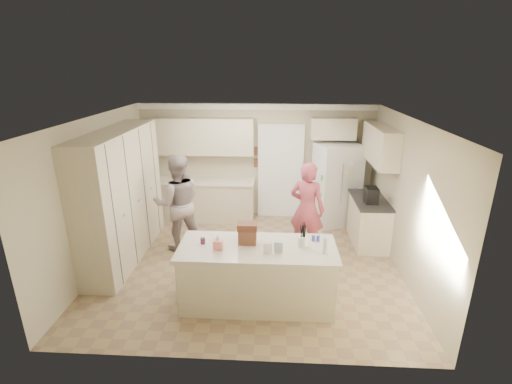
# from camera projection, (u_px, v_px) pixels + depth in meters

# --- Properties ---
(floor) EXTENTS (5.20, 4.60, 0.02)m
(floor) POSITION_uv_depth(u_px,v_px,m) (249.00, 264.00, 6.68)
(floor) COLOR #8F7A50
(floor) RESTS_ON ground
(ceiling) EXTENTS (5.20, 4.60, 0.02)m
(ceiling) POSITION_uv_depth(u_px,v_px,m) (248.00, 118.00, 5.82)
(ceiling) COLOR white
(ceiling) RESTS_ON wall_back
(wall_back) EXTENTS (5.20, 0.02, 2.60)m
(wall_back) POSITION_uv_depth(u_px,v_px,m) (256.00, 162.00, 8.43)
(wall_back) COLOR #BCB291
(wall_back) RESTS_ON ground
(wall_front) EXTENTS (5.20, 0.02, 2.60)m
(wall_front) POSITION_uv_depth(u_px,v_px,m) (234.00, 267.00, 4.07)
(wall_front) COLOR #BCB291
(wall_front) RESTS_ON ground
(wall_left) EXTENTS (0.02, 4.60, 2.60)m
(wall_left) POSITION_uv_depth(u_px,v_px,m) (98.00, 193.00, 6.39)
(wall_left) COLOR #BCB291
(wall_left) RESTS_ON ground
(wall_right) EXTENTS (0.02, 4.60, 2.60)m
(wall_right) POSITION_uv_depth(u_px,v_px,m) (406.00, 199.00, 6.11)
(wall_right) COLOR #BCB291
(wall_right) RESTS_ON ground
(crown_back) EXTENTS (5.20, 0.08, 0.12)m
(crown_back) POSITION_uv_depth(u_px,v_px,m) (256.00, 107.00, 7.97)
(crown_back) COLOR white
(crown_back) RESTS_ON wall_back
(pantry_bank) EXTENTS (0.60, 2.60, 2.35)m
(pantry_bank) POSITION_uv_depth(u_px,v_px,m) (121.00, 196.00, 6.60)
(pantry_bank) COLOR beige
(pantry_bank) RESTS_ON floor
(back_base_cab) EXTENTS (2.20, 0.60, 0.88)m
(back_base_cab) POSITION_uv_depth(u_px,v_px,m) (206.00, 201.00, 8.48)
(back_base_cab) COLOR beige
(back_base_cab) RESTS_ON floor
(back_countertop) EXTENTS (2.24, 0.63, 0.04)m
(back_countertop) POSITION_uv_depth(u_px,v_px,m) (205.00, 182.00, 8.32)
(back_countertop) COLOR #EEE1C6
(back_countertop) RESTS_ON back_base_cab
(back_upper_cab) EXTENTS (2.20, 0.35, 0.80)m
(back_upper_cab) POSITION_uv_depth(u_px,v_px,m) (204.00, 136.00, 8.12)
(back_upper_cab) COLOR beige
(back_upper_cab) RESTS_ON wall_back
(doorway_opening) EXTENTS (0.90, 0.06, 2.10)m
(doorway_opening) POSITION_uv_depth(u_px,v_px,m) (280.00, 173.00, 8.45)
(doorway_opening) COLOR black
(doorway_opening) RESTS_ON floor
(doorway_casing) EXTENTS (1.02, 0.03, 2.22)m
(doorway_casing) POSITION_uv_depth(u_px,v_px,m) (280.00, 173.00, 8.42)
(doorway_casing) COLOR white
(doorway_casing) RESTS_ON floor
(wall_frame_upper) EXTENTS (0.15, 0.02, 0.20)m
(wall_frame_upper) POSITION_uv_depth(u_px,v_px,m) (257.00, 151.00, 8.31)
(wall_frame_upper) COLOR brown
(wall_frame_upper) RESTS_ON wall_back
(wall_frame_lower) EXTENTS (0.15, 0.02, 0.20)m
(wall_frame_lower) POSITION_uv_depth(u_px,v_px,m) (257.00, 163.00, 8.40)
(wall_frame_lower) COLOR brown
(wall_frame_lower) RESTS_ON wall_back
(refrigerator) EXTENTS (1.08, 0.95, 1.80)m
(refrigerator) POSITION_uv_depth(u_px,v_px,m) (336.00, 185.00, 8.11)
(refrigerator) COLOR white
(refrigerator) RESTS_ON floor
(fridge_seam) EXTENTS (0.02, 0.02, 1.78)m
(fridge_seam) POSITION_uv_depth(u_px,v_px,m) (339.00, 190.00, 7.78)
(fridge_seam) COLOR gray
(fridge_seam) RESTS_ON refrigerator
(fridge_dispenser) EXTENTS (0.22, 0.03, 0.35)m
(fridge_dispenser) POSITION_uv_depth(u_px,v_px,m) (329.00, 179.00, 7.70)
(fridge_dispenser) COLOR black
(fridge_dispenser) RESTS_ON refrigerator
(fridge_handle_l) EXTENTS (0.02, 0.02, 0.85)m
(fridge_handle_l) POSITION_uv_depth(u_px,v_px,m) (337.00, 183.00, 7.72)
(fridge_handle_l) COLOR silver
(fridge_handle_l) RESTS_ON refrigerator
(fridge_handle_r) EXTENTS (0.02, 0.02, 0.85)m
(fridge_handle_r) POSITION_uv_depth(u_px,v_px,m) (342.00, 183.00, 7.71)
(fridge_handle_r) COLOR silver
(fridge_handle_r) RESTS_ON refrigerator
(over_fridge_cab) EXTENTS (0.95, 0.35, 0.45)m
(over_fridge_cab) POSITION_uv_depth(u_px,v_px,m) (333.00, 128.00, 7.90)
(over_fridge_cab) COLOR beige
(over_fridge_cab) RESTS_ON wall_back
(right_base_cab) EXTENTS (0.60, 1.20, 0.88)m
(right_base_cab) POSITION_uv_depth(u_px,v_px,m) (368.00, 222.00, 7.36)
(right_base_cab) COLOR beige
(right_base_cab) RESTS_ON floor
(right_countertop) EXTENTS (0.63, 1.24, 0.04)m
(right_countertop) POSITION_uv_depth(u_px,v_px,m) (370.00, 200.00, 7.20)
(right_countertop) COLOR #2D2B28
(right_countertop) RESTS_ON right_base_cab
(right_upper_cab) EXTENTS (0.35, 1.50, 0.70)m
(right_upper_cab) POSITION_uv_depth(u_px,v_px,m) (380.00, 145.00, 7.04)
(right_upper_cab) COLOR beige
(right_upper_cab) RESTS_ON wall_right
(coffee_maker) EXTENTS (0.22, 0.28, 0.30)m
(coffee_maker) POSITION_uv_depth(u_px,v_px,m) (371.00, 195.00, 6.96)
(coffee_maker) COLOR black
(coffee_maker) RESTS_ON right_countertop
(island_base) EXTENTS (2.20, 0.90, 0.88)m
(island_base) POSITION_uv_depth(u_px,v_px,m) (257.00, 276.00, 5.49)
(island_base) COLOR beige
(island_base) RESTS_ON floor
(island_top) EXTENTS (2.28, 0.96, 0.05)m
(island_top) POSITION_uv_depth(u_px,v_px,m) (257.00, 248.00, 5.33)
(island_top) COLOR #EEE1C6
(island_top) RESTS_ON island_base
(utensil_crock) EXTENTS (0.13, 0.13, 0.15)m
(utensil_crock) POSITION_uv_depth(u_px,v_px,m) (303.00, 241.00, 5.31)
(utensil_crock) COLOR white
(utensil_crock) RESTS_ON island_top
(tissue_box) EXTENTS (0.13, 0.13, 0.14)m
(tissue_box) POSITION_uv_depth(u_px,v_px,m) (218.00, 244.00, 5.24)
(tissue_box) COLOR #EE807A
(tissue_box) RESTS_ON island_top
(tissue_plume) EXTENTS (0.08, 0.08, 0.08)m
(tissue_plume) POSITION_uv_depth(u_px,v_px,m) (218.00, 237.00, 5.20)
(tissue_plume) COLOR white
(tissue_plume) RESTS_ON tissue_box
(dollhouse_body) EXTENTS (0.26, 0.18, 0.22)m
(dollhouse_body) POSITION_uv_depth(u_px,v_px,m) (247.00, 236.00, 5.39)
(dollhouse_body) COLOR brown
(dollhouse_body) RESTS_ON island_top
(dollhouse_roof) EXTENTS (0.28, 0.20, 0.10)m
(dollhouse_roof) POSITION_uv_depth(u_px,v_px,m) (247.00, 226.00, 5.34)
(dollhouse_roof) COLOR #592D1E
(dollhouse_roof) RESTS_ON dollhouse_body
(jam_jar) EXTENTS (0.07, 0.07, 0.09)m
(jam_jar) POSITION_uv_depth(u_px,v_px,m) (203.00, 241.00, 5.40)
(jam_jar) COLOR #59263F
(jam_jar) RESTS_ON island_top
(greeting_card_a) EXTENTS (0.12, 0.06, 0.16)m
(greeting_card_a) POSITION_uv_depth(u_px,v_px,m) (267.00, 248.00, 5.10)
(greeting_card_a) COLOR white
(greeting_card_a) RESTS_ON island_top
(greeting_card_b) EXTENTS (0.12, 0.05, 0.16)m
(greeting_card_b) POSITION_uv_depth(u_px,v_px,m) (278.00, 247.00, 5.14)
(greeting_card_b) COLOR silver
(greeting_card_b) RESTS_ON island_top
(water_bottle) EXTENTS (0.07, 0.07, 0.24)m
(water_bottle) POSITION_uv_depth(u_px,v_px,m) (326.00, 246.00, 5.10)
(water_bottle) COLOR silver
(water_bottle) RESTS_ON island_top
(shaker_salt) EXTENTS (0.05, 0.05, 0.09)m
(shaker_salt) POSITION_uv_depth(u_px,v_px,m) (313.00, 238.00, 5.48)
(shaker_salt) COLOR #3942A5
(shaker_salt) RESTS_ON island_top
(shaker_pepper) EXTENTS (0.05, 0.05, 0.09)m
(shaker_pepper) POSITION_uv_depth(u_px,v_px,m) (318.00, 238.00, 5.47)
(shaker_pepper) COLOR #3942A5
(shaker_pepper) RESTS_ON island_top
(teen_boy) EXTENTS (1.09, 0.96, 1.87)m
(teen_boy) POSITION_uv_depth(u_px,v_px,m) (178.00, 203.00, 6.96)
(teen_boy) COLOR gray
(teen_boy) RESTS_ON floor
(teen_girl) EXTENTS (0.76, 0.63, 1.78)m
(teen_girl) POSITION_uv_depth(u_px,v_px,m) (307.00, 209.00, 6.79)
(teen_girl) COLOR #C44D5A
(teen_girl) RESTS_ON floor
(fridge_magnets) EXTENTS (0.76, 0.02, 1.44)m
(fridge_magnets) POSITION_uv_depth(u_px,v_px,m) (339.00, 190.00, 7.77)
(fridge_magnets) COLOR tan
(fridge_magnets) RESTS_ON refrigerator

